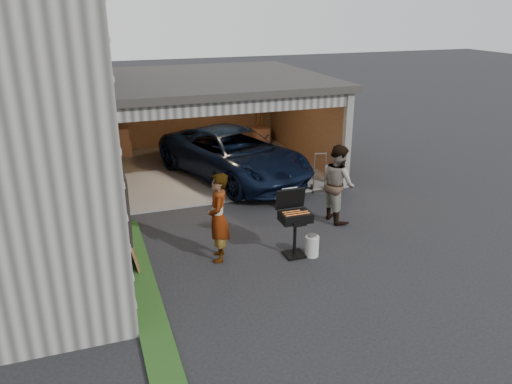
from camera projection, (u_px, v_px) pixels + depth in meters
ground at (257, 267)px, 9.96m from camera, size 80.00×80.00×0.00m
groundcover_strip at (151, 315)px, 8.37m from camera, size 0.50×8.00×0.06m
garage at (207, 108)px, 15.53m from camera, size 6.80×6.30×2.90m
minivan at (234, 156)px, 14.64m from camera, size 4.06×5.76×1.46m
woman at (218, 218)px, 9.97m from camera, size 0.61×0.77×1.85m
man at (338, 183)px, 11.83m from camera, size 0.76×0.95×1.88m
bbq_grill at (295, 219)px, 10.16m from camera, size 0.63×0.55×1.40m
propane_tank at (312, 246)px, 10.34m from camera, size 0.35×0.35×0.44m
plywood_panel at (131, 245)px, 9.84m from camera, size 0.24×0.86×0.95m
hand_truck at (319, 184)px, 13.90m from camera, size 0.49×0.43×1.11m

